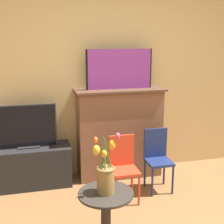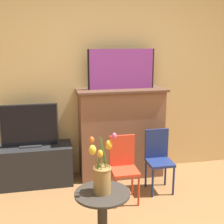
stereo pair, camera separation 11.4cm
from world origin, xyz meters
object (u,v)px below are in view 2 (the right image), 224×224
at_px(chair_blue, 158,156).
at_px(vase_tulips, 102,175).
at_px(painting, 121,69).
at_px(tv_monitor, 29,126).
at_px(chair_red, 123,164).

height_order(chair_blue, vase_tulips, vase_tulips).
distance_m(painting, tv_monitor, 1.30).
relative_size(painting, vase_tulips, 1.63).
bearing_deg(tv_monitor, chair_red, -30.33).
distance_m(painting, vase_tulips, 1.64).
relative_size(chair_blue, vase_tulips, 1.43).
xyz_separation_m(chair_red, vase_tulips, (-0.37, -0.77, 0.26)).
distance_m(chair_red, vase_tulips, 0.89).
bearing_deg(vase_tulips, tv_monitor, 114.97).
distance_m(chair_red, chair_blue, 0.48).
xyz_separation_m(chair_red, chair_blue, (0.46, 0.14, 0.00)).
bearing_deg(chair_blue, chair_red, -162.48).
height_order(tv_monitor, vase_tulips, vase_tulips).
bearing_deg(chair_blue, painting, 125.01).
height_order(chair_red, vase_tulips, vase_tulips).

